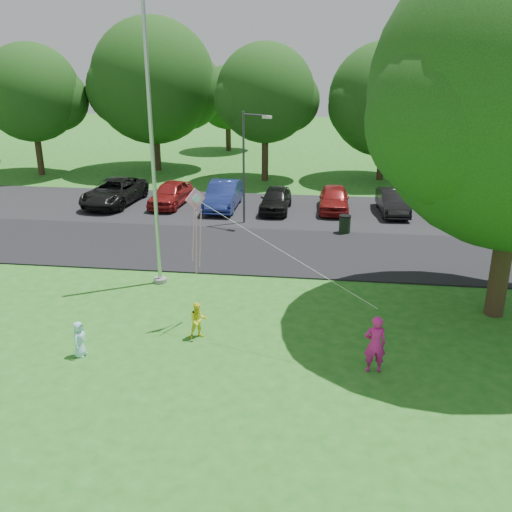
# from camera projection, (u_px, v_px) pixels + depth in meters

# --- Properties ---
(ground) EXTENTS (120.00, 120.00, 0.00)m
(ground) POSITION_uv_depth(u_px,v_px,m) (228.00, 355.00, 16.51)
(ground) COLOR #236B1C
(ground) RESTS_ON ground
(park_road) EXTENTS (60.00, 6.00, 0.06)m
(park_road) POSITION_uv_depth(u_px,v_px,m) (264.00, 250.00, 24.88)
(park_road) COLOR black
(park_road) RESTS_ON ground
(parking_strip) EXTENTS (42.00, 7.00, 0.06)m
(parking_strip) POSITION_uv_depth(u_px,v_px,m) (278.00, 210.00, 30.93)
(parking_strip) COLOR black
(parking_strip) RESTS_ON ground
(flagpole) EXTENTS (0.50, 0.50, 10.00)m
(flagpole) POSITION_uv_depth(u_px,v_px,m) (154.00, 174.00, 20.15)
(flagpole) COLOR #B7BABF
(flagpole) RESTS_ON ground
(street_lamp) EXTENTS (1.47, 0.74, 5.53)m
(street_lamp) POSITION_uv_depth(u_px,v_px,m) (247.00, 158.00, 27.48)
(street_lamp) COLOR #3F3F44
(street_lamp) RESTS_ON ground
(trash_can) EXTENTS (0.57, 0.57, 0.91)m
(trash_can) POSITION_uv_depth(u_px,v_px,m) (345.00, 225.00, 27.02)
(trash_can) COLOR black
(trash_can) RESTS_ON ground
(tree_row) EXTENTS (64.35, 11.94, 10.88)m
(tree_row) POSITION_uv_depth(u_px,v_px,m) (316.00, 90.00, 36.89)
(tree_row) COLOR #332316
(tree_row) RESTS_ON ground
(horizon_trees) EXTENTS (77.46, 7.20, 7.02)m
(horizon_trees) POSITION_uv_depth(u_px,v_px,m) (350.00, 100.00, 46.05)
(horizon_trees) COLOR #332316
(horizon_trees) RESTS_ON ground
(parked_cars) EXTENTS (20.65, 5.21, 1.46)m
(parked_cars) POSITION_uv_depth(u_px,v_px,m) (253.00, 197.00, 30.90)
(parked_cars) COLOR black
(parked_cars) RESTS_ON ground
(woman) EXTENTS (0.65, 0.47, 1.66)m
(woman) POSITION_uv_depth(u_px,v_px,m) (375.00, 344.00, 15.39)
(woman) COLOR #D71C89
(woman) RESTS_ON ground
(child_yellow) EXTENTS (0.70, 0.64, 1.16)m
(child_yellow) POSITION_uv_depth(u_px,v_px,m) (198.00, 320.00, 17.29)
(child_yellow) COLOR #FFF528
(child_yellow) RESTS_ON ground
(child_blue) EXTENTS (0.37, 0.54, 1.07)m
(child_blue) POSITION_uv_depth(u_px,v_px,m) (79.00, 339.00, 16.28)
(child_blue) COLOR #A6E6FF
(child_blue) RESTS_ON ground
(kite) EXTENTS (5.64, 2.51, 2.89)m
(kite) POSITION_uv_depth(u_px,v_px,m) (199.00, 214.00, 17.08)
(kite) COLOR pink
(kite) RESTS_ON ground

